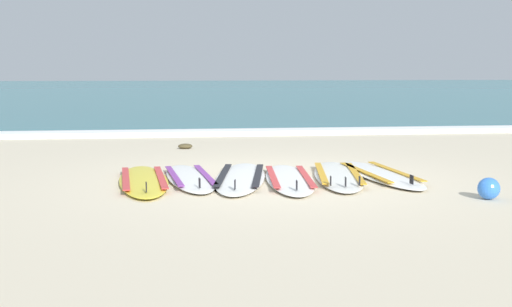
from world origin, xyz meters
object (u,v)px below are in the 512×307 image
at_px(surfboard_2, 240,178).
at_px(surfboard_0, 143,180).
at_px(surfboard_1, 190,178).
at_px(beach_ball, 489,189).
at_px(surfboard_4, 338,175).
at_px(surfboard_3, 289,179).
at_px(surfboard_5, 380,174).

bearing_deg(surfboard_2, surfboard_0, -177.33).
relative_size(surfboard_1, beach_ball, 9.39).
distance_m(surfboard_4, beach_ball, 2.10).
bearing_deg(surfboard_1, surfboard_2, -5.78).
xyz_separation_m(surfboard_4, beach_ball, (1.34, -1.62, 0.09)).
bearing_deg(surfboard_1, beach_ball, -26.68).
xyz_separation_m(surfboard_2, surfboard_3, (0.63, -0.18, 0.00)).
xyz_separation_m(surfboard_0, beach_ball, (3.95, -1.56, 0.09)).
height_order(surfboard_0, surfboard_4, same).
xyz_separation_m(surfboard_0, surfboard_5, (3.21, 0.10, 0.00)).
bearing_deg(surfboard_2, surfboard_5, 1.23).
xyz_separation_m(surfboard_0, surfboard_3, (1.90, -0.12, 0.00)).
bearing_deg(surfboard_3, surfboard_1, 169.25).
bearing_deg(beach_ball, surfboard_2, 148.90).
xyz_separation_m(surfboard_3, beach_ball, (2.05, -1.44, 0.09)).
bearing_deg(surfboard_0, surfboard_1, 11.96).
bearing_deg(surfboard_3, surfboard_0, 176.41).
relative_size(surfboard_4, surfboard_5, 1.03).
bearing_deg(surfboard_3, surfboard_4, 14.39).
xyz_separation_m(surfboard_1, surfboard_5, (2.61, -0.03, -0.00)).
relative_size(surfboard_1, surfboard_5, 0.94).
height_order(surfboard_3, surfboard_4, same).
distance_m(surfboard_0, beach_ball, 4.25).
relative_size(surfboard_1, surfboard_2, 0.89).
relative_size(surfboard_0, surfboard_1, 1.07).
xyz_separation_m(surfboard_4, surfboard_5, (0.60, 0.04, -0.00)).
bearing_deg(surfboard_5, surfboard_0, -178.19).
distance_m(surfboard_2, surfboard_4, 1.34).
height_order(surfboard_2, surfboard_3, same).
xyz_separation_m(surfboard_1, beach_ball, (3.35, -1.68, 0.09)).
height_order(surfboard_0, surfboard_5, same).
xyz_separation_m(surfboard_3, surfboard_5, (1.31, 0.22, -0.00)).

